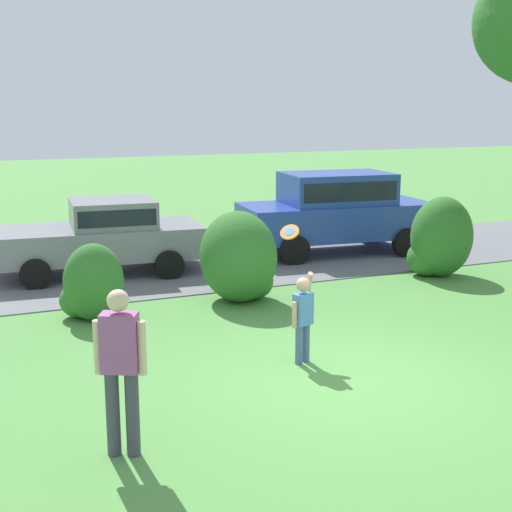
{
  "coord_description": "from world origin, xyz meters",
  "views": [
    {
      "loc": [
        -4.56,
        -7.48,
        3.5
      ],
      "look_at": [
        -0.16,
        2.79,
        1.1
      ],
      "focal_mm": 49.77,
      "sensor_mm": 36.0,
      "label": 1
    }
  ],
  "objects_px": {
    "adult_onlooker": "(121,364)",
    "parked_sedan": "(103,234)",
    "child_thrower": "(303,313)",
    "frisbee": "(290,232)",
    "parked_suv": "(336,208)"
  },
  "relations": [
    {
      "from": "parked_sedan",
      "to": "adult_onlooker",
      "type": "height_order",
      "value": "adult_onlooker"
    },
    {
      "from": "adult_onlooker",
      "to": "parked_sedan",
      "type": "bearing_deg",
      "value": 80.04
    },
    {
      "from": "parked_sedan",
      "to": "adult_onlooker",
      "type": "bearing_deg",
      "value": -99.96
    },
    {
      "from": "child_thrower",
      "to": "frisbee",
      "type": "distance_m",
      "value": 1.26
    },
    {
      "from": "frisbee",
      "to": "adult_onlooker",
      "type": "relative_size",
      "value": 0.18
    },
    {
      "from": "parked_suv",
      "to": "adult_onlooker",
      "type": "xyz_separation_m",
      "value": [
        -6.92,
        -7.93,
        -0.09
      ]
    },
    {
      "from": "parked_sedan",
      "to": "child_thrower",
      "type": "bearing_deg",
      "value": -77.18
    },
    {
      "from": "frisbee",
      "to": "parked_suv",
      "type": "bearing_deg",
      "value": 54.73
    },
    {
      "from": "parked_suv",
      "to": "adult_onlooker",
      "type": "height_order",
      "value": "parked_suv"
    },
    {
      "from": "parked_sedan",
      "to": "child_thrower",
      "type": "xyz_separation_m",
      "value": [
        1.45,
        -6.37,
        -0.13
      ]
    },
    {
      "from": "parked_sedan",
      "to": "child_thrower",
      "type": "relative_size",
      "value": 3.53
    },
    {
      "from": "frisbee",
      "to": "adult_onlooker",
      "type": "bearing_deg",
      "value": -141.38
    },
    {
      "from": "parked_sedan",
      "to": "adult_onlooker",
      "type": "distance_m",
      "value": 8.13
    },
    {
      "from": "frisbee",
      "to": "parked_sedan",
      "type": "bearing_deg",
      "value": 106.11
    },
    {
      "from": "parked_suv",
      "to": "frisbee",
      "type": "distance_m",
      "value": 6.79
    }
  ]
}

